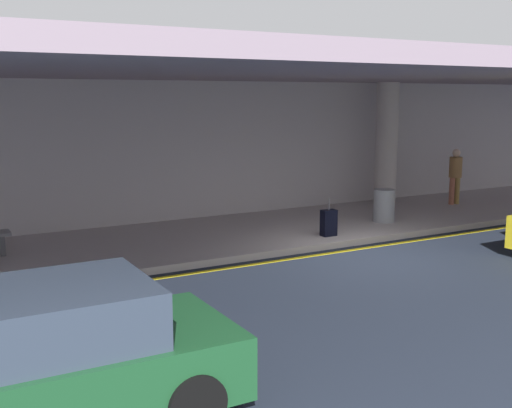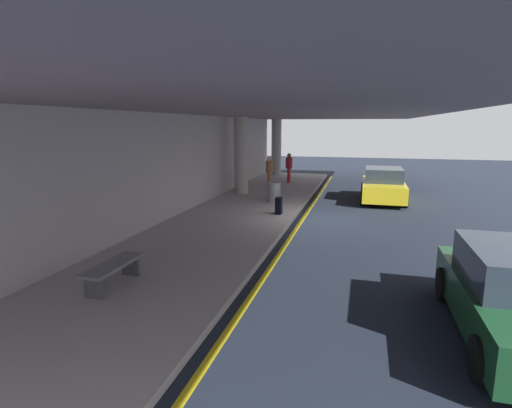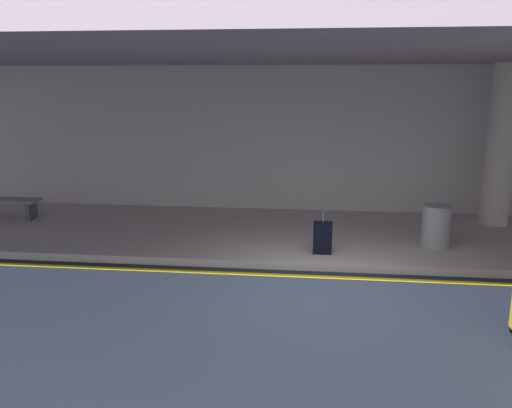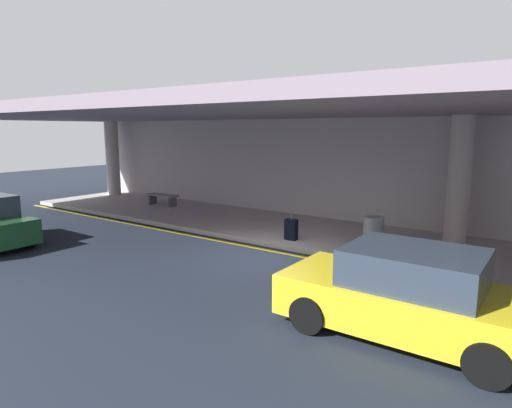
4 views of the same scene
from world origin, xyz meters
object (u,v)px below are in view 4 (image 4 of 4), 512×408
(suitcase_upright_primary, at_px, (291,229))
(trash_bin_steel, at_px, (373,232))
(support_column_left_mid, at_px, (459,179))
(bench_metal, at_px, (162,197))
(support_column_far_left, at_px, (113,158))
(car_yellow_taxi, at_px, (408,295))

(suitcase_upright_primary, bearing_deg, trash_bin_steel, 8.70)
(support_column_left_mid, distance_m, suitcase_upright_primary, 5.05)
(support_column_left_mid, relative_size, bench_metal, 2.28)
(support_column_far_left, xyz_separation_m, bench_metal, (4.41, -0.82, -1.47))
(suitcase_upright_primary, bearing_deg, support_column_left_mid, 25.77)
(trash_bin_steel, bearing_deg, car_yellow_taxi, -63.43)
(support_column_far_left, relative_size, support_column_left_mid, 1.00)
(car_yellow_taxi, bearing_deg, trash_bin_steel, 115.91)
(trash_bin_steel, bearing_deg, support_column_far_left, 172.00)
(support_column_left_mid, bearing_deg, car_yellow_taxi, -85.25)
(car_yellow_taxi, height_order, suitcase_upright_primary, car_yellow_taxi)
(support_column_far_left, distance_m, suitcase_upright_primary, 12.39)
(support_column_far_left, relative_size, car_yellow_taxi, 0.89)
(suitcase_upright_primary, relative_size, trash_bin_steel, 1.06)
(support_column_far_left, distance_m, support_column_left_mid, 16.00)
(support_column_left_mid, height_order, bench_metal, support_column_left_mid)
(support_column_left_mid, height_order, car_yellow_taxi, support_column_left_mid)
(car_yellow_taxi, xyz_separation_m, suitcase_upright_primary, (-4.55, 3.88, -0.25))
(support_column_far_left, bearing_deg, suitcase_upright_primary, -12.63)
(suitcase_upright_primary, bearing_deg, car_yellow_taxi, -48.61)
(support_column_far_left, xyz_separation_m, support_column_left_mid, (16.00, 0.00, 0.00))
(trash_bin_steel, bearing_deg, suitcase_upright_primary, -163.18)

